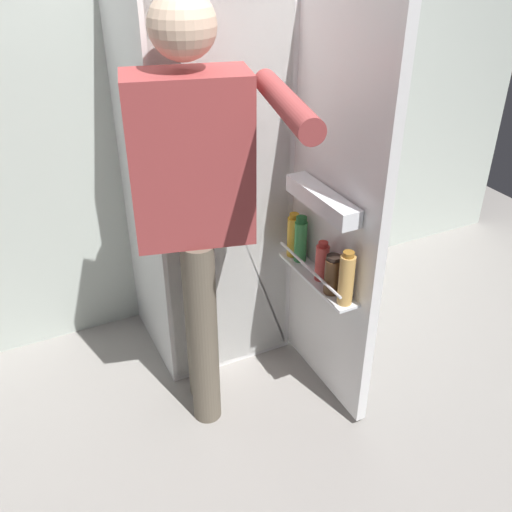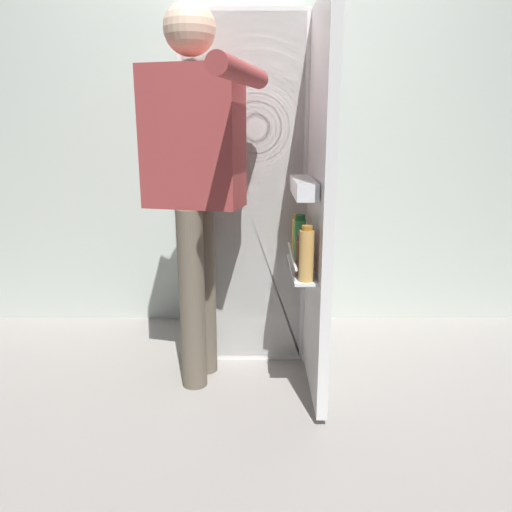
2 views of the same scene
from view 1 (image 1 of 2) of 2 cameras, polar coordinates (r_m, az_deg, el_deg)
ground_plane at (r=2.72m, az=-0.04°, el=-13.64°), size 5.48×5.48×0.00m
kitchen_wall at (r=2.85m, az=-8.35°, el=17.17°), size 4.40×0.10×2.50m
refrigerator at (r=2.62m, az=-4.39°, el=7.39°), size 0.66×1.20×1.74m
person at (r=2.11m, az=-6.04°, el=6.34°), size 0.57×0.81×1.72m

